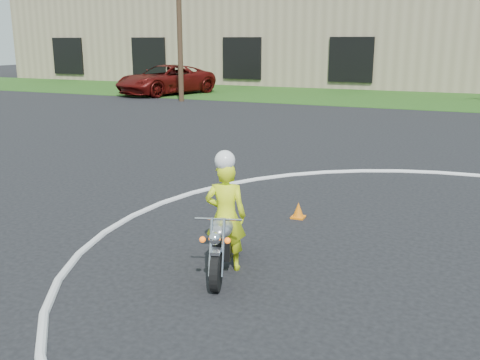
% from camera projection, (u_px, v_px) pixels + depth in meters
% --- Properties ---
extents(grass_strip, '(120.00, 10.00, 0.02)m').
position_uv_depth(grass_strip, '(477.00, 102.00, 29.11)').
color(grass_strip, '#1E4714').
rests_on(grass_strip, ground).
extents(primary_motorcycle, '(0.74, 1.76, 0.95)m').
position_uv_depth(primary_motorcycle, '(223.00, 242.00, 7.57)').
color(primary_motorcycle, black).
rests_on(primary_motorcycle, ground).
extents(rider_primary_grp, '(0.67, 0.54, 1.76)m').
position_uv_depth(rider_primary_grp, '(226.00, 213.00, 7.60)').
color(rider_primary_grp, '#E5F91A').
rests_on(rider_primary_grp, ground).
extents(pickup_grp, '(4.90, 7.08, 1.80)m').
position_uv_depth(pickup_grp, '(166.00, 80.00, 33.09)').
color(pickup_grp, '#4F0B09').
rests_on(pickup_grp, ground).
extents(warehouse, '(41.00, 17.00, 8.30)m').
position_uv_depth(warehouse, '(257.00, 30.00, 46.48)').
color(warehouse, tan).
rests_on(warehouse, ground).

